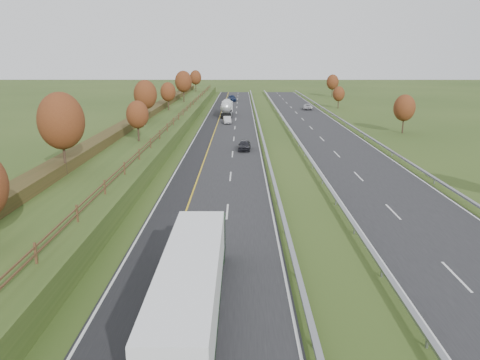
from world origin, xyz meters
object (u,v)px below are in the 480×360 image
object	(u,v)px
road_tanker	(227,107)
car_dark_near	(244,145)
car_oncoming	(308,107)
car_silver_mid	(227,120)
box_lorry	(193,283)
car_small_far	(232,98)

from	to	relation	value
road_tanker	car_dark_near	bearing A→B (deg)	-84.64
car_dark_near	car_oncoming	xyz separation A→B (m)	(15.94, 51.90, -0.01)
car_silver_mid	car_oncoming	distance (m)	31.33
road_tanker	car_dark_near	world-z (taller)	road_tanker
box_lorry	car_small_far	world-z (taller)	box_lorry
car_silver_mid	car_small_far	size ratio (longest dim) A/B	0.73
car_small_far	car_oncoming	world-z (taller)	car_small_far
box_lorry	car_small_far	distance (m)	118.14
car_dark_near	car_silver_mid	distance (m)	27.31
car_silver_mid	car_oncoming	bearing A→B (deg)	47.08
road_tanker	car_oncoming	world-z (taller)	road_tanker
road_tanker	car_oncoming	xyz separation A→B (m)	(19.61, 12.78, -1.14)
car_oncoming	car_dark_near	bearing A→B (deg)	78.51
car_oncoming	road_tanker	bearing A→B (deg)	38.68
car_dark_near	car_small_far	bearing A→B (deg)	96.15
car_oncoming	box_lorry	bearing A→B (deg)	84.60
box_lorry	car_silver_mid	size ratio (longest dim) A/B	3.98
car_small_far	car_oncoming	size ratio (longest dim) A/B	1.14
road_tanker	car_dark_near	xyz separation A→B (m)	(3.67, -39.12, -1.13)
car_oncoming	car_small_far	bearing A→B (deg)	-43.42
road_tanker	car_small_far	bearing A→B (deg)	89.24
road_tanker	car_silver_mid	bearing A→B (deg)	-87.82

